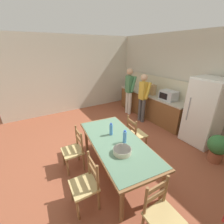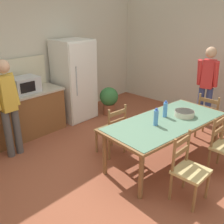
% 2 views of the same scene
% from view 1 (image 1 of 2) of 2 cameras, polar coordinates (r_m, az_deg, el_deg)
% --- Properties ---
extents(ground_plane, '(8.32, 8.32, 0.00)m').
position_cam_1_polar(ground_plane, '(4.02, 1.12, -13.99)').
color(ground_plane, brown).
extents(wall_back, '(6.52, 0.12, 2.90)m').
position_cam_1_polar(wall_back, '(5.24, 27.20, 9.89)').
color(wall_back, beige).
rests_on(wall_back, ground).
extents(wall_left, '(0.12, 5.20, 2.90)m').
position_cam_1_polar(wall_left, '(6.29, -15.17, 13.47)').
color(wall_left, beige).
rests_on(wall_left, ground).
extents(kitchen_counter, '(2.93, 0.66, 0.89)m').
position_cam_1_polar(kitchen_counter, '(5.81, 14.32, 2.50)').
color(kitchen_counter, brown).
rests_on(kitchen_counter, ground).
extents(counter_splashback, '(2.89, 0.03, 0.60)m').
position_cam_1_polar(counter_splashback, '(5.83, 17.27, 9.85)').
color(counter_splashback, beige).
rests_on(counter_splashback, kitchen_counter).
extents(refrigerator, '(0.78, 0.73, 1.78)m').
position_cam_1_polar(refrigerator, '(4.58, 31.74, -0.11)').
color(refrigerator, silver).
rests_on(refrigerator, ground).
extents(microwave, '(0.50, 0.39, 0.30)m').
position_cam_1_polar(microwave, '(5.14, 20.73, 5.94)').
color(microwave, '#B2B7BC').
rests_on(microwave, kitchen_counter).
extents(paper_bag, '(0.24, 0.16, 0.36)m').
position_cam_1_polar(paper_bag, '(5.57, 15.13, 8.23)').
color(paper_bag, tan).
rests_on(paper_bag, kitchen_counter).
extents(dining_table, '(2.20, 1.18, 0.75)m').
position_cam_1_polar(dining_table, '(3.04, 1.74, -12.09)').
color(dining_table, brown).
rests_on(dining_table, ground).
extents(bottle_near_centre, '(0.07, 0.07, 0.27)m').
position_cam_1_polar(bottle_near_centre, '(3.13, -0.34, -6.61)').
color(bottle_near_centre, '#4C8ED6').
rests_on(bottle_near_centre, dining_table).
extents(bottle_off_centre, '(0.07, 0.07, 0.27)m').
position_cam_1_polar(bottle_off_centre, '(2.90, 4.86, -9.41)').
color(bottle_off_centre, '#4C8ED6').
rests_on(bottle_off_centre, dining_table).
extents(serving_bowl, '(0.32, 0.32, 0.09)m').
position_cam_1_polar(serving_bowl, '(2.68, 3.93, -14.45)').
color(serving_bowl, beige).
rests_on(serving_bowl, dining_table).
extents(chair_side_near_right, '(0.43, 0.42, 0.91)m').
position_cam_1_polar(chair_side_near_right, '(2.67, -9.88, -25.46)').
color(chair_side_near_right, olive).
rests_on(chair_side_near_right, ground).
extents(chair_side_near_left, '(0.43, 0.41, 0.91)m').
position_cam_1_polar(chair_side_near_left, '(3.37, -14.27, -13.86)').
color(chair_side_near_left, olive).
rests_on(chair_side_near_left, ground).
extents(chair_head_end, '(0.41, 0.43, 0.91)m').
position_cam_1_polar(chair_head_end, '(2.44, 18.38, -33.27)').
color(chair_head_end, olive).
rests_on(chair_head_end, ground).
extents(chair_side_far_left, '(0.46, 0.44, 0.91)m').
position_cam_1_polar(chair_side_far_left, '(3.84, 8.99, -8.36)').
color(chair_side_far_left, olive).
rests_on(chair_side_far_left, ground).
extents(person_at_sink, '(0.44, 0.30, 1.76)m').
position_cam_1_polar(person_at_sink, '(5.78, 6.59, 8.61)').
color(person_at_sink, silver).
rests_on(person_at_sink, ground).
extents(person_at_counter, '(0.42, 0.29, 1.67)m').
position_cam_1_polar(person_at_counter, '(5.20, 11.69, 6.03)').
color(person_at_counter, '#4C4C4C').
rests_on(person_at_counter, ground).
extents(potted_plant, '(0.44, 0.44, 0.67)m').
position_cam_1_polar(potted_plant, '(4.19, 35.32, -10.80)').
color(potted_plant, brown).
rests_on(potted_plant, ground).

